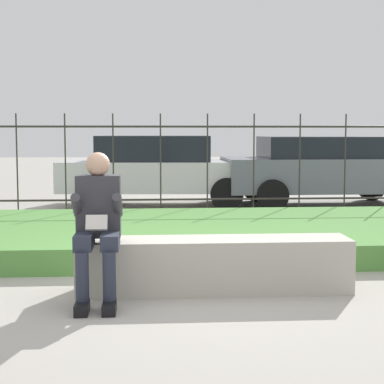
# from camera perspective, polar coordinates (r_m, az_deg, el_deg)

# --- Properties ---
(ground_plane) EXTENTS (60.00, 60.00, 0.00)m
(ground_plane) POSITION_cam_1_polar(r_m,az_deg,el_deg) (5.96, -1.73, -8.87)
(ground_plane) COLOR #A8A399
(stone_bench) EXTENTS (2.50, 0.49, 0.49)m
(stone_bench) POSITION_cam_1_polar(r_m,az_deg,el_deg) (5.93, 1.97, -6.75)
(stone_bench) COLOR #B7B2A3
(stone_bench) RESTS_ON ground_plane
(person_seated_reader) EXTENTS (0.42, 0.73, 1.29)m
(person_seated_reader) POSITION_cam_1_polar(r_m,az_deg,el_deg) (5.55, -8.37, -2.48)
(person_seated_reader) COLOR black
(person_seated_reader) RESTS_ON ground_plane
(grass_berm) EXTENTS (10.43, 3.40, 0.28)m
(grass_berm) POSITION_cam_1_polar(r_m,az_deg,el_deg) (8.28, -2.43, -3.82)
(grass_berm) COLOR #569342
(grass_berm) RESTS_ON ground_plane
(iron_fence) EXTENTS (8.43, 0.03, 1.75)m
(iron_fence) POSITION_cam_1_polar(r_m,az_deg,el_deg) (10.45, -2.81, 2.43)
(iron_fence) COLOR #332D28
(iron_fence) RESTS_ON ground_plane
(car_parked_right) EXTENTS (4.01, 1.91, 1.36)m
(car_parked_right) POSITION_cam_1_polar(r_m,az_deg,el_deg) (12.90, 11.66, 2.04)
(car_parked_right) COLOR slate
(car_parked_right) RESTS_ON ground_plane
(car_parked_center) EXTENTS (4.06, 2.07, 1.37)m
(car_parked_center) POSITION_cam_1_polar(r_m,az_deg,el_deg) (12.63, -2.83, 2.09)
(car_parked_center) COLOR silver
(car_parked_center) RESTS_ON ground_plane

